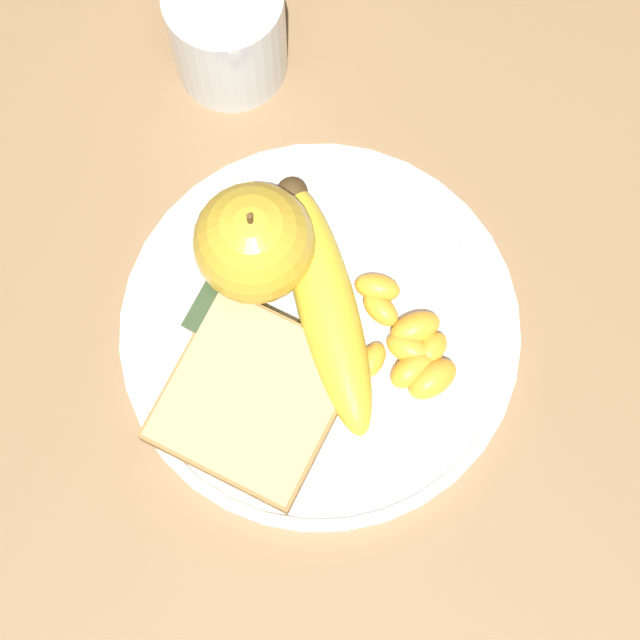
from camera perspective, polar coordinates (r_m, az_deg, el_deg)
The scene contains 18 objects.
ground_plane at distance 0.71m, azimuth 0.00°, elevation -0.68°, with size 3.00×3.00×0.00m, color olive.
plate at distance 0.70m, azimuth 0.00°, elevation -0.52°, with size 0.26×0.26×0.01m.
juice_glass at distance 0.75m, azimuth -4.94°, elevation 15.00°, with size 0.08×0.08×0.09m.
apple at distance 0.68m, azimuth -3.53°, elevation 4.12°, with size 0.08×0.08×0.09m.
banana at distance 0.68m, azimuth 0.05°, elevation 1.04°, with size 0.15×0.14×0.04m.
bread_slice at distance 0.68m, azimuth -3.58°, elevation -4.18°, with size 0.11×0.11×0.02m.
fork at distance 0.70m, azimuth 0.33°, elevation 1.49°, with size 0.13×0.13×0.00m.
jam_packet at distance 0.69m, azimuth -5.42°, elevation 0.30°, with size 0.04×0.03×0.02m.
orange_segment_0 at distance 0.69m, azimuth 4.90°, elevation -2.74°, with size 0.04×0.03×0.02m.
orange_segment_1 at distance 0.68m, azimuth 1.38°, elevation -3.55°, with size 0.03×0.03×0.02m.
orange_segment_2 at distance 0.69m, azimuth 0.43°, elevation -1.71°, with size 0.03×0.03×0.01m.
orange_segment_3 at distance 0.69m, azimuth 6.18°, elevation -2.83°, with size 0.04×0.03×0.02m.
orange_segment_4 at distance 0.70m, azimuth 3.26°, elevation 0.57°, with size 0.02×0.03×0.02m.
orange_segment_5 at distance 0.69m, azimuth 5.93°, elevation -1.63°, with size 0.03×0.02×0.02m.
orange_segment_6 at distance 0.69m, azimuth 5.11°, elevation -0.44°, with size 0.04×0.04×0.02m.
orange_segment_7 at distance 0.70m, azimuth 3.08°, elevation 1.74°, with size 0.03×0.03×0.02m.
orange_segment_8 at distance 0.69m, azimuth 4.78°, elevation -1.55°, with size 0.02×0.03×0.02m.
orange_segment_9 at distance 0.69m, azimuth 2.77°, elevation -2.19°, with size 0.03×0.02×0.01m.
Camera 1 is at (0.16, 0.08, 0.69)m, focal length 60.00 mm.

